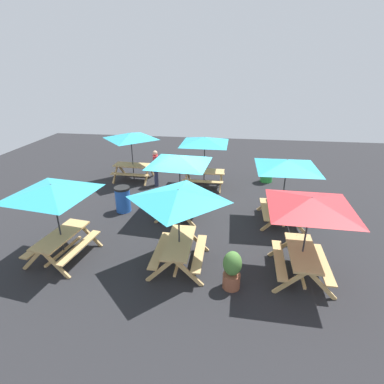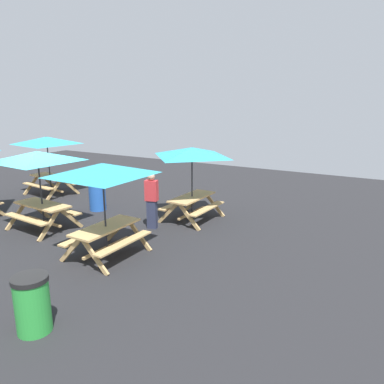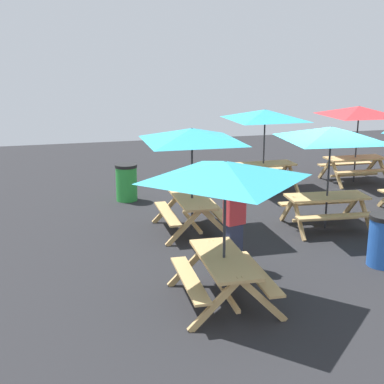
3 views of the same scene
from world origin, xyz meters
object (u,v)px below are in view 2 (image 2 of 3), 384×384
object	(u,v)px
picnic_table_0	(38,162)
picnic_table_3	(47,145)
trash_bin_green	(32,304)
person_standing	(152,199)
picnic_table_1	(192,157)
picnic_table_2	(103,176)
trash_bin_blue	(97,196)

from	to	relation	value
picnic_table_0	picnic_table_3	bearing A→B (deg)	141.65
trash_bin_green	person_standing	size ratio (longest dim) A/B	0.59
picnic_table_0	person_standing	xyz separation A→B (m)	(2.76, 1.60, -1.10)
picnic_table_3	person_standing	bearing A→B (deg)	-4.42
picnic_table_1	picnic_table_2	bearing A→B (deg)	175.17
picnic_table_2	picnic_table_3	xyz separation A→B (m)	(-6.04, 3.48, 0.00)
person_standing	picnic_table_0	bearing A→B (deg)	15.59
picnic_table_1	picnic_table_2	xyz separation A→B (m)	(-0.42, -3.48, 0.00)
picnic_table_1	trash_bin_green	distance (m)	6.58
person_standing	picnic_table_2	bearing A→B (deg)	80.69
picnic_table_2	picnic_table_3	bearing A→B (deg)	61.04
picnic_table_1	picnic_table_2	world-z (taller)	same
picnic_table_1	trash_bin_blue	size ratio (longest dim) A/B	2.38
picnic_table_1	person_standing	distance (m)	1.80
picnic_table_3	trash_bin_blue	size ratio (longest dim) A/B	2.86
picnic_table_3	picnic_table_0	bearing A→B (deg)	-35.14
picnic_table_2	trash_bin_blue	size ratio (longest dim) A/B	2.89
trash_bin_green	picnic_table_2	bearing A→B (deg)	109.45
trash_bin_green	trash_bin_blue	bearing A→B (deg)	124.69
trash_bin_blue	trash_bin_green	bearing A→B (deg)	-55.31
trash_bin_green	picnic_table_3	bearing A→B (deg)	137.89
picnic_table_3	person_standing	distance (m)	6.08
picnic_table_1	person_standing	bearing A→B (deg)	156.21
picnic_table_2	trash_bin_green	world-z (taller)	picnic_table_2
picnic_table_3	trash_bin_blue	xyz separation A→B (m)	(3.12, -0.68, -1.49)
picnic_table_1	trash_bin_green	xyz separation A→B (m)	(0.60, -6.38, -1.49)
picnic_table_1	trash_bin_blue	distance (m)	3.72
picnic_table_2	trash_bin_blue	xyz separation A→B (m)	(-2.92, 2.80, -1.49)
picnic_table_2	trash_bin_green	xyz separation A→B (m)	(1.02, -2.90, -1.49)
picnic_table_1	picnic_table_3	xyz separation A→B (m)	(-6.46, 0.01, 0.00)
picnic_table_1	picnic_table_2	size ratio (longest dim) A/B	0.83
picnic_table_1	trash_bin_blue	bearing A→B (deg)	103.45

